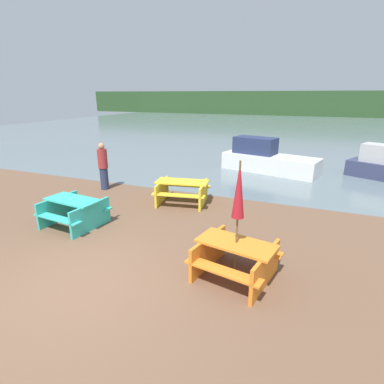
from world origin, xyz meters
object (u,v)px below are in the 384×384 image
(picnic_table_teal, at_px, (74,210))
(boat, at_px, (266,159))
(picnic_table_yellow, at_px, (182,190))
(picnic_table_orange, at_px, (235,257))
(person, at_px, (103,166))
(umbrella_crimson, at_px, (239,191))

(picnic_table_teal, height_order, boat, boat)
(picnic_table_yellow, distance_m, boat, 5.79)
(picnic_table_orange, relative_size, boat, 0.38)
(boat, bearing_deg, person, -120.85)
(person, bearing_deg, picnic_table_teal, -66.26)
(picnic_table_teal, height_order, umbrella_crimson, umbrella_crimson)
(person, bearing_deg, boat, 44.64)
(picnic_table_yellow, height_order, person, person)
(picnic_table_orange, bearing_deg, boat, 95.09)
(boat, bearing_deg, umbrella_crimson, -70.40)
(umbrella_crimson, bearing_deg, boat, 95.09)
(picnic_table_yellow, relative_size, umbrella_crimson, 0.81)
(umbrella_crimson, bearing_deg, picnic_table_yellow, 127.47)
(umbrella_crimson, relative_size, boat, 0.51)
(umbrella_crimson, relative_size, person, 1.33)
(boat, bearing_deg, picnic_table_yellow, -94.56)
(picnic_table_teal, xyz_separation_m, umbrella_crimson, (4.72, -0.74, 1.34))
(umbrella_crimson, bearing_deg, picnic_table_teal, 171.04)
(picnic_table_orange, relative_size, person, 0.99)
(boat, xyz_separation_m, person, (-5.26, -5.19, 0.32))
(picnic_table_teal, distance_m, boat, 9.13)
(picnic_table_teal, bearing_deg, picnic_table_yellow, 53.84)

